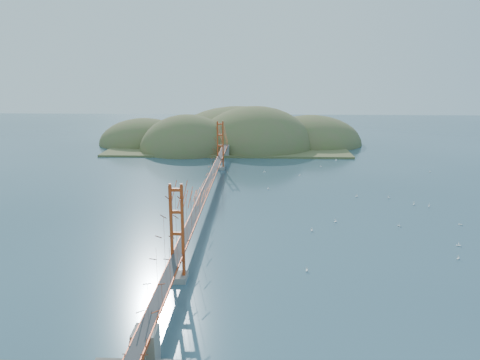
{
  "coord_description": "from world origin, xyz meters",
  "views": [
    {
      "loc": [
        9.29,
        -80.13,
        24.57
      ],
      "look_at": [
        5.96,
        0.0,
        4.8
      ],
      "focal_mm": 35.0,
      "sensor_mm": 36.0,
      "label": 1
    }
  ],
  "objects_px": {
    "bridge": "(206,167)",
    "sailboat_1": "(399,225)",
    "sailboat_0": "(312,230)",
    "sailboat_2": "(459,245)"
  },
  "relations": [
    {
      "from": "bridge",
      "to": "sailboat_0",
      "type": "relative_size",
      "value": 134.83
    },
    {
      "from": "bridge",
      "to": "sailboat_2",
      "type": "xyz_separation_m",
      "value": [
        37.27,
        -17.97,
        -6.86
      ]
    },
    {
      "from": "bridge",
      "to": "sailboat_0",
      "type": "height_order",
      "value": "bridge"
    },
    {
      "from": "bridge",
      "to": "sailboat_2",
      "type": "height_order",
      "value": "bridge"
    },
    {
      "from": "sailboat_0",
      "to": "sailboat_2",
      "type": "bearing_deg",
      "value": -14.92
    },
    {
      "from": "sailboat_2",
      "to": "sailboat_1",
      "type": "xyz_separation_m",
      "value": [
        -5.93,
        8.0,
        -0.01
      ]
    },
    {
      "from": "sailboat_2",
      "to": "sailboat_0",
      "type": "relative_size",
      "value": 1.0
    },
    {
      "from": "bridge",
      "to": "sailboat_1",
      "type": "height_order",
      "value": "bridge"
    },
    {
      "from": "sailboat_0",
      "to": "sailboat_1",
      "type": "relative_size",
      "value": 1.08
    },
    {
      "from": "bridge",
      "to": "sailboat_0",
      "type": "bearing_deg",
      "value": -36.06
    }
  ]
}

